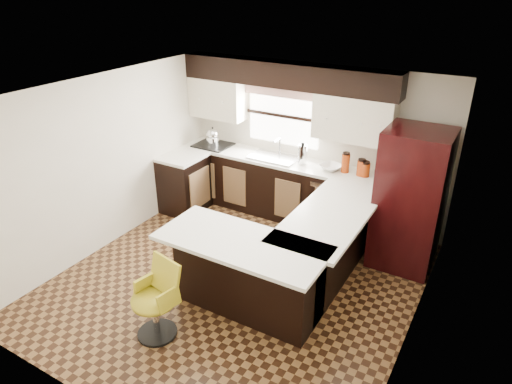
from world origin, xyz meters
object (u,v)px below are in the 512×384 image
Objects in this scene: peninsula_return at (248,275)px; bar_chair at (154,302)px; peninsula_long at (324,247)px; refrigerator at (410,200)px.

peninsula_return reaches higher than bar_chair.
bar_chair is at bearing -121.64° from peninsula_long.
peninsula_return is 1.08m from bar_chair.
peninsula_long is 1.05× the size of refrigerator.
bar_chair is (-0.62, -0.89, -0.01)m from peninsula_return.
bar_chair is (-1.93, -2.75, -0.49)m from refrigerator.
peninsula_return is (-0.53, -0.97, 0.00)m from peninsula_long.
peninsula_long is at bearing -131.41° from refrigerator.
refrigerator is (0.78, 0.89, 0.48)m from peninsula_long.
refrigerator is at bearing 54.93° from peninsula_return.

